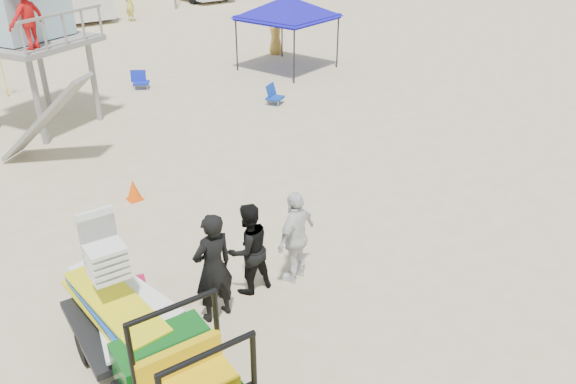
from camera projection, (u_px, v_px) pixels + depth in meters
ground at (384, 346)px, 8.67m from camera, size 140.00×140.00×0.00m
surf_trailer at (115, 302)px, 8.27m from camera, size 1.42×2.41×2.09m
man_left at (213, 268)px, 8.85m from camera, size 0.72×0.48×1.93m
man_mid at (248, 249)px, 9.55m from camera, size 0.84×0.66×1.68m
man_right at (296, 237)px, 9.84m from camera, size 1.11×0.71×1.75m
lifeguard_tower at (19, 6)px, 15.51m from camera, size 3.88×3.88×4.67m
canopy_blue at (288, 0)px, 21.49m from camera, size 3.63×3.63×3.24m
umbrella_b at (3, 72)px, 19.11m from camera, size 2.13×2.16×1.80m
cone_near at (134, 190)px, 12.77m from camera, size 0.34×0.34×0.50m
beach_chair_b at (273, 94)px, 18.77m from camera, size 0.71×0.79×0.64m
beach_chair_c at (140, 80)px, 20.31m from camera, size 0.73×0.82×0.64m
distant_beachgoers at (151, 28)px, 25.71m from camera, size 10.32×11.84×1.78m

